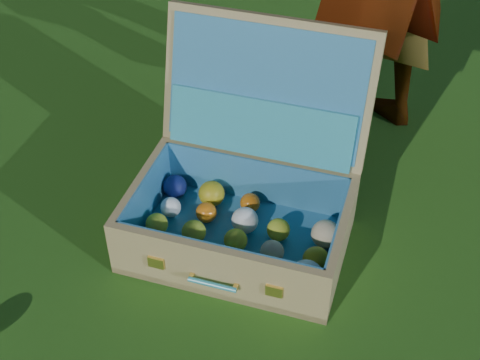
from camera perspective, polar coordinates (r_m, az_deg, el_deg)
name	(u,v)px	position (r m, az deg, el deg)	size (l,w,h in m)	color
ground	(238,295)	(1.82, -0.15, -9.75)	(60.00, 60.00, 0.00)	#215114
suitcase	(248,185)	(1.89, 0.72, -0.41)	(0.71, 0.68, 0.57)	tan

